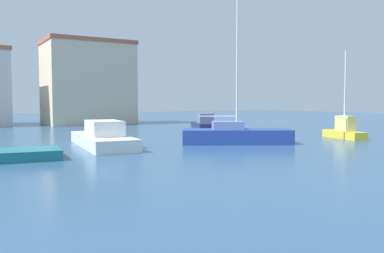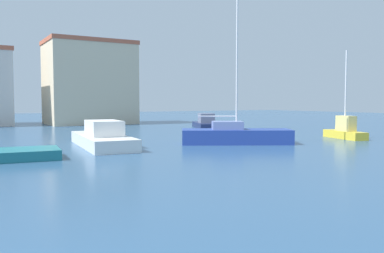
{
  "view_description": "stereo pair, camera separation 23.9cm",
  "coord_description": "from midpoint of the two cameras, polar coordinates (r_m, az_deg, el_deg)",
  "views": [
    {
      "loc": [
        2.01,
        -5.41,
        2.92
      ],
      "look_at": [
        17.38,
        20.14,
        1.06
      ],
      "focal_mm": 37.87,
      "sensor_mm": 36.0,
      "label": 1
    },
    {
      "loc": [
        2.22,
        -5.53,
        2.92
      ],
      "look_at": [
        17.38,
        20.14,
        1.06
      ],
      "focal_mm": 37.87,
      "sensor_mm": 36.0,
      "label": 2
    }
  ],
  "objects": [
    {
      "name": "water",
      "position": [
        28.69,
        -3.7,
        -2.28
      ],
      "size": [
        160.0,
        160.0,
        0.0
      ],
      "primitive_type": "plane",
      "color": "#2D5175",
      "rests_on": "ground"
    },
    {
      "name": "motorboat_navy_inner_mooring",
      "position": [
        44.29,
        2.1,
        0.49
      ],
      "size": [
        4.36,
        6.66,
        1.62
      ],
      "color": "#19234C",
      "rests_on": "water"
    },
    {
      "name": "motorboat_white_distant_east",
      "position": [
        26.61,
        -12.22,
        -1.53
      ],
      "size": [
        3.5,
        8.77,
        1.71
      ],
      "color": "white",
      "rests_on": "water"
    },
    {
      "name": "sailboat_blue_mid_harbor",
      "position": [
        28.04,
        6.38,
        -1.14
      ],
      "size": [
        7.65,
        5.69,
        12.46
      ],
      "color": "#233D93",
      "rests_on": "water"
    },
    {
      "name": "sailboat_yellow_near_pier",
      "position": [
        33.95,
        20.94,
        -0.47
      ],
      "size": [
        2.26,
        4.34,
        6.88
      ],
      "color": "gold",
      "rests_on": "water"
    },
    {
      "name": "harbor_office",
      "position": [
        54.28,
        -14.09,
        6.01
      ],
      "size": [
        10.84,
        7.73,
        10.64
      ],
      "color": "beige",
      "rests_on": "ground"
    }
  ]
}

